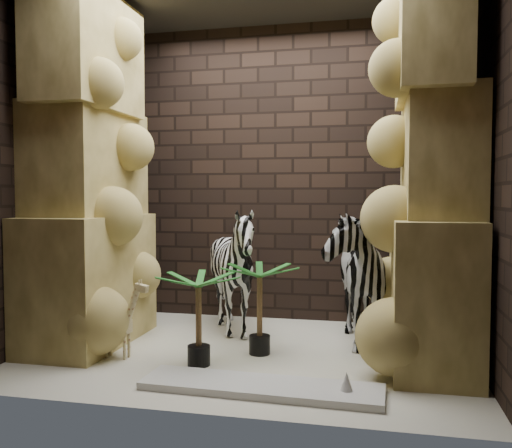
% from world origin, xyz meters
% --- Properties ---
extents(floor, '(3.50, 3.50, 0.00)m').
position_xyz_m(floor, '(0.00, 0.00, 0.00)').
color(floor, beige).
rests_on(floor, ground).
extents(wall_back, '(3.50, 0.00, 3.50)m').
position_xyz_m(wall_back, '(0.00, 1.25, 1.50)').
color(wall_back, black).
rests_on(wall_back, ground).
extents(wall_front, '(3.50, 0.00, 3.50)m').
position_xyz_m(wall_front, '(0.00, -1.25, 1.50)').
color(wall_front, black).
rests_on(wall_front, ground).
extents(wall_left, '(0.00, 3.00, 3.00)m').
position_xyz_m(wall_left, '(-1.75, 0.00, 1.50)').
color(wall_left, black).
rests_on(wall_left, ground).
extents(wall_right, '(0.00, 3.00, 3.00)m').
position_xyz_m(wall_right, '(1.75, 0.00, 1.50)').
color(wall_right, black).
rests_on(wall_right, ground).
extents(rock_pillar_left, '(0.68, 1.30, 3.00)m').
position_xyz_m(rock_pillar_left, '(-1.40, 0.00, 1.50)').
color(rock_pillar_left, '#DAC376').
rests_on(rock_pillar_left, floor).
extents(rock_pillar_right, '(0.58, 1.25, 3.00)m').
position_xyz_m(rock_pillar_right, '(1.42, 0.00, 1.50)').
color(rock_pillar_right, '#DAC376').
rests_on(rock_pillar_right, floor).
extents(zebra_right, '(0.83, 1.24, 1.35)m').
position_xyz_m(zebra_right, '(0.79, 0.47, 0.68)').
color(zebra_right, white).
rests_on(zebra_right, floor).
extents(zebra_left, '(1.23, 1.38, 1.05)m').
position_xyz_m(zebra_left, '(-0.24, 0.53, 0.53)').
color(zebra_left, white).
rests_on(zebra_left, floor).
extents(giraffe_toy, '(0.34, 0.14, 0.64)m').
position_xyz_m(giraffe_toy, '(-0.97, -0.35, 0.32)').
color(giraffe_toy, beige).
rests_on(giraffe_toy, floor).
extents(palm_front, '(0.36, 0.36, 0.73)m').
position_xyz_m(palm_front, '(0.11, -0.01, 0.37)').
color(palm_front, '#1C6613').
rests_on(palm_front, floor).
extents(palm_back, '(0.36, 0.36, 0.70)m').
position_xyz_m(palm_back, '(-0.28, -0.39, 0.35)').
color(palm_back, '#1C6613').
rests_on(palm_back, floor).
extents(surfboard, '(1.59, 0.44, 0.05)m').
position_xyz_m(surfboard, '(0.28, -0.81, 0.03)').
color(surfboard, silver).
rests_on(surfboard, floor).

